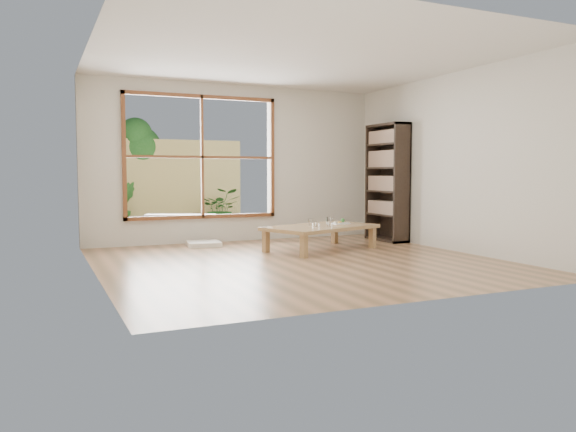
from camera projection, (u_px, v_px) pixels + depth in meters
The scene contains 15 objects.
ground at pixel (299, 261), 7.25m from camera, with size 5.00×5.00×0.00m, color tan.
low_table at pixel (321, 229), 8.32m from camera, with size 1.88×1.44×0.36m.
floor_cushion at pixel (204, 244), 8.78m from camera, with size 0.50×0.50×0.07m, color white.
bookshelf at pixel (387, 183), 9.44m from camera, with size 0.31×0.88×1.96m, color #2F231A.
glass_tall at pixel (329, 222), 8.21m from camera, with size 0.08×0.08×0.14m, color silver.
glass_mid at pixel (329, 221), 8.48m from camera, with size 0.08×0.08×0.11m, color silver.
glass_short at pixel (311, 222), 8.43m from camera, with size 0.07×0.07×0.09m, color silver.
glass_small at pixel (317, 224), 8.24m from camera, with size 0.06×0.06×0.07m, color silver.
food_tray at pixel (341, 223), 8.61m from camera, with size 0.27×0.20×0.08m.
deck at pixel (186, 236), 10.24m from camera, with size 2.80×2.00×0.05m, color #393229.
garden_bench at pixel (180, 218), 9.91m from camera, with size 1.27×0.79×0.39m.
bamboo_fence at pixel (173, 185), 11.08m from camera, with size 2.80×0.06×1.80m, color tan.
shrub_right at pixel (221, 209), 11.13m from camera, with size 0.74×0.64×0.82m, color #255720.
shrub_left at pixel (122, 208), 10.33m from camera, with size 0.53×0.42×0.96m, color #255720.
garden_tree at pixel (135, 148), 11.02m from camera, with size 1.04×0.85×2.22m.
Camera 1 is at (-3.09, -6.49, 1.14)m, focal length 35.00 mm.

